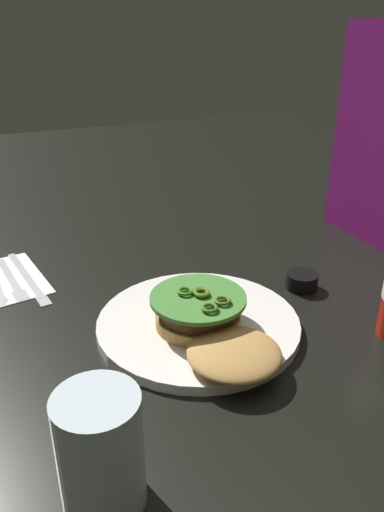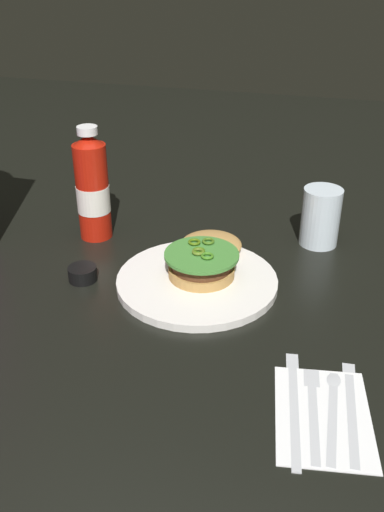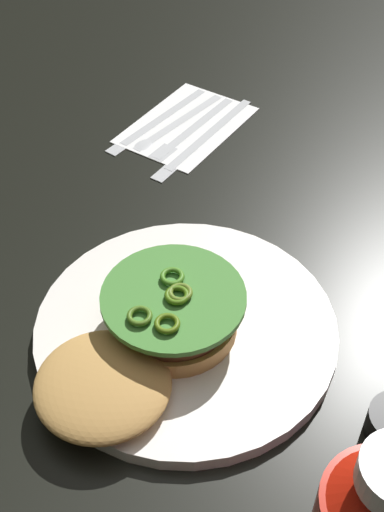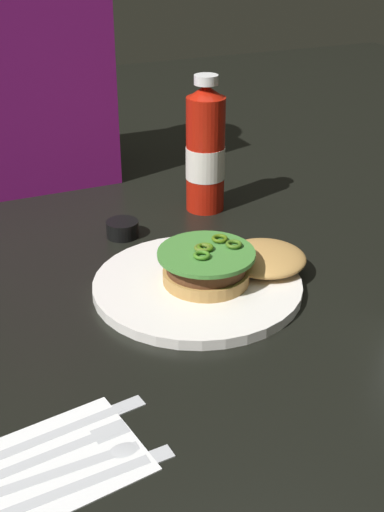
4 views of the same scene
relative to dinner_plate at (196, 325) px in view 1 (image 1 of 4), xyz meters
The scene contains 8 objects.
ground_plane 0.03m from the dinner_plate, behind, with size 3.00×3.00×0.00m, color black.
dinner_plate is the anchor object (origin of this frame).
burger_sandwich 0.05m from the dinner_plate, ahead, with size 0.22×0.14×0.05m.
water_glass 0.30m from the dinner_plate, 41.23° to the right, with size 0.08×0.08×0.12m, color silver.
condiment_cup 0.21m from the dinner_plate, 100.35° to the left, with size 0.05×0.05×0.03m, color black.
napkin 0.36m from the dinner_plate, 138.33° to the right, with size 0.18×0.12×0.00m, color white.
fork_utensil 0.34m from the dinner_plate, 138.33° to the right, with size 0.18×0.04×0.00m.
butter_knife 0.32m from the dinner_plate, 141.24° to the right, with size 0.22×0.05×0.00m.
Camera 1 is at (0.58, -0.26, 0.41)m, focal length 35.04 mm.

